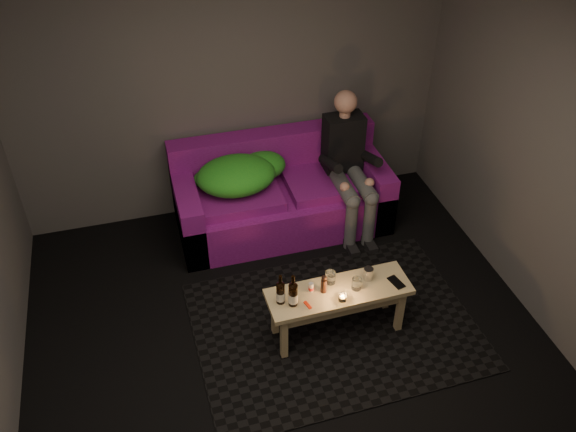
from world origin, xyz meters
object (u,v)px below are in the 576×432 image
Objects in this scene: sofa at (281,196)px; coffee_table at (339,298)px; person at (348,162)px; beer_bottle_b at (293,294)px; steel_cup at (368,274)px; beer_bottle_a at (281,292)px.

sofa is 1.48m from coffee_table.
person is (0.60, -0.16, 0.38)m from sofa.
sofa reaches higher than beer_bottle_b.
beer_bottle_a is at bearing -175.56° from steel_cup.
sofa is 1.50× the size of person.
beer_bottle_b is (-0.32, -1.53, 0.25)m from sofa.
steel_cup is at bearing 9.18° from beer_bottle_b.
person reaches higher than coffee_table.
sofa is at bearing 78.16° from beer_bottle_b.
coffee_table is 10.81× the size of steel_cup.
steel_cup is (0.71, 0.06, -0.05)m from beer_bottle_a.
beer_bottle_b is 0.64m from steel_cup.
beer_bottle_b is (-0.92, -1.37, -0.13)m from person.
beer_bottle_b reaches higher than beer_bottle_a.
person is at bearing 76.95° from steel_cup.
sofa is 1.58m from beer_bottle_b.
sofa is 7.50× the size of beer_bottle_a.
steel_cup reaches higher than coffee_table.
person reaches higher than beer_bottle_a.
coffee_table is 0.29m from steel_cup.
sofa reaches higher than beer_bottle_a.
beer_bottle_b is (0.08, -0.05, 0.01)m from beer_bottle_a.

